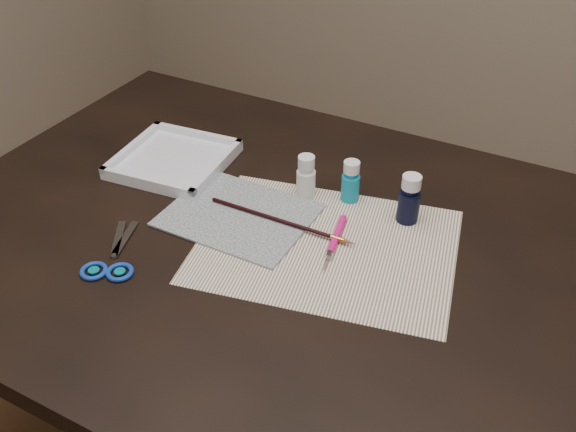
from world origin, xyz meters
The scene contains 10 objects.
table centered at (0.00, 0.00, 0.38)m, with size 1.30×0.90×0.75m, color black.
paper centered at (0.07, 0.01, 0.75)m, with size 0.43×0.33×0.00m, color white.
canvas centered at (-0.11, 0.02, 0.75)m, with size 0.25×0.20×0.00m, color black.
paint_bottle_white centered at (-0.03, 0.13, 0.79)m, with size 0.04×0.04×0.09m, color white.
paint_bottle_cyan centered at (0.05, 0.16, 0.79)m, with size 0.03×0.03×0.08m, color #0F8BAF.
paint_bottle_navy centered at (0.16, 0.15, 0.80)m, with size 0.04×0.04×0.09m, color black.
paintbrush centered at (-0.03, 0.03, 0.76)m, with size 0.29×0.01×0.01m, color black, non-canonical shape.
craft_knife centered at (0.08, 0.02, 0.76)m, with size 0.15×0.01×0.01m, color #EB1180, non-canonical shape.
scissors centered at (-0.24, -0.17, 0.75)m, with size 0.17×0.09×0.01m, color silver, non-canonical shape.
palette_tray centered at (-0.32, 0.11, 0.76)m, with size 0.21×0.21×0.02m, color white.
Camera 1 is at (0.40, -0.76, 1.44)m, focal length 40.00 mm.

